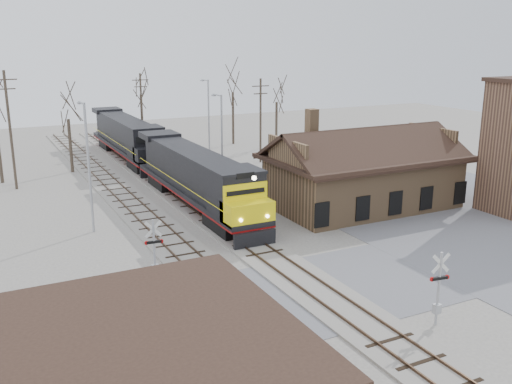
{
  "coord_description": "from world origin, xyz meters",
  "views": [
    {
      "loc": [
        -15.56,
        -23.61,
        13.03
      ],
      "look_at": [
        0.91,
        9.0,
        3.24
      ],
      "focal_mm": 40.0,
      "sensor_mm": 36.0,
      "label": 1
    }
  ],
  "objects": [
    {
      "name": "streetlight_c",
      "position": [
        7.46,
        33.35,
        5.01
      ],
      "size": [
        0.25,
        2.04,
        8.94
      ],
      "color": "#A5A8AD",
      "rests_on": "ground"
    },
    {
      "name": "road",
      "position": [
        0.0,
        0.0,
        0.01
      ],
      "size": [
        60.0,
        9.0,
        0.03
      ],
      "primitive_type": "cube",
      "color": "slate",
      "rests_on": "ground"
    },
    {
      "name": "crossbuck_near",
      "position": [
        3.03,
        -5.65,
        1.74
      ],
      "size": [
        1.04,
        0.27,
        3.64
      ],
      "rotation": [
        0.0,
        0.0,
        -0.14
      ],
      "color": "#A5A8AD",
      "rests_on": "ground"
    },
    {
      "name": "depot",
      "position": [
        11.99,
        12.0,
        2.41
      ],
      "size": [
        15.2,
        9.31,
        7.9
      ],
      "color": "olive",
      "rests_on": "ground"
    },
    {
      "name": "utility_pole_a",
      "position": [
        -12.43,
        30.47,
        5.49
      ],
      "size": [
        2.0,
        0.24,
        10.52
      ],
      "color": "#382D23",
      "rests_on": "ground"
    },
    {
      "name": "locomotive_trailing",
      "position": [
        0.0,
        38.9,
        2.48
      ],
      "size": [
        3.18,
        21.29,
        4.48
      ],
      "color": "black",
      "rests_on": "ground"
    },
    {
      "name": "streetlight_b",
      "position": [
        3.96,
        21.79,
        4.77
      ],
      "size": [
        0.25,
        2.04,
        8.48
      ],
      "color": "#A5A8AD",
      "rests_on": "ground"
    },
    {
      "name": "tree_d",
      "position": [
        14.64,
        42.68,
        7.69
      ],
      "size": [
        4.41,
        4.41,
        10.8
      ],
      "color": "#382D23",
      "rests_on": "ground"
    },
    {
      "name": "parking_lot",
      "position": [
        18.0,
        4.0,
        0.02
      ],
      "size": [
        22.0,
        26.0,
        0.03
      ],
      "primitive_type": "cube",
      "color": "slate",
      "rests_on": "ground"
    },
    {
      "name": "ground",
      "position": [
        0.0,
        0.0,
        0.0
      ],
      "size": [
        140.0,
        140.0,
        0.0
      ],
      "primitive_type": "plane",
      "color": "#A6A196",
      "rests_on": "ground"
    },
    {
      "name": "tree_c",
      "position": [
        3.73,
        46.08,
        7.53
      ],
      "size": [
        4.32,
        4.32,
        10.58
      ],
      "color": "#382D23",
      "rests_on": "ground"
    },
    {
      "name": "tree_e",
      "position": [
        19.14,
        39.35,
        6.36
      ],
      "size": [
        3.65,
        3.65,
        8.94
      ],
      "color": "#382D23",
      "rests_on": "ground"
    },
    {
      "name": "utility_pole_c",
      "position": [
        12.55,
        30.96,
        4.75
      ],
      "size": [
        2.0,
        0.24,
        9.06
      ],
      "color": "#382D23",
      "rests_on": "ground"
    },
    {
      "name": "locomotive_lead",
      "position": [
        0.0,
        17.34,
        2.48
      ],
      "size": [
        3.18,
        21.29,
        4.73
      ],
      "color": "black",
      "rests_on": "ground"
    },
    {
      "name": "track_siding",
      "position": [
        -4.5,
        15.0,
        0.07
      ],
      "size": [
        3.4,
        90.0,
        0.24
      ],
      "color": "#A6A196",
      "rests_on": "ground"
    },
    {
      "name": "tree_b",
      "position": [
        -6.73,
        35.31,
        6.26
      ],
      "size": [
        3.59,
        3.59,
        8.8
      ],
      "color": "#382D23",
      "rests_on": "ground"
    },
    {
      "name": "streetlight_a",
      "position": [
        -8.64,
        15.47,
        5.04
      ],
      "size": [
        0.25,
        2.04,
        9.01
      ],
      "color": "#A5A8AD",
      "rests_on": "ground"
    },
    {
      "name": "track_main",
      "position": [
        0.0,
        15.0,
        0.07
      ],
      "size": [
        3.4,
        90.0,
        0.24
      ],
      "color": "#A6A196",
      "rests_on": "ground"
    },
    {
      "name": "crossbuck_far",
      "position": [
        -7.34,
        4.99,
        1.75
      ],
      "size": [
        1.05,
        0.27,
        3.67
      ],
      "rotation": [
        0.0,
        0.0,
        3.05
      ],
      "color": "#A5A8AD",
      "rests_on": "ground"
    },
    {
      "name": "utility_pole_b",
      "position": [
        3.48,
        45.09,
        4.78
      ],
      "size": [
        2.0,
        0.24,
        9.12
      ],
      "color": "#382D23",
      "rests_on": "ground"
    }
  ]
}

